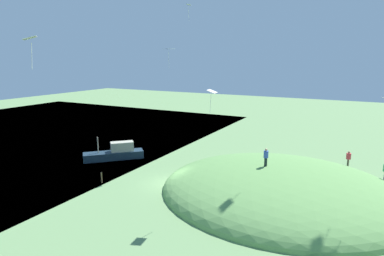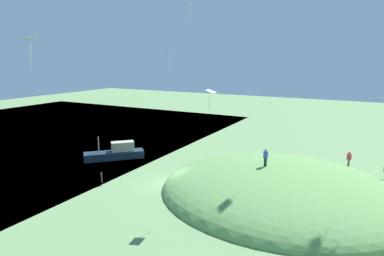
# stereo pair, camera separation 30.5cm
# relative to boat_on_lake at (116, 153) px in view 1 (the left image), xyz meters

# --- Properties ---
(ground_plane) EXTENTS (160.00, 160.00, 0.00)m
(ground_plane) POSITION_rel_boat_on_lake_xyz_m (10.22, -3.90, -0.73)
(ground_plane) COLOR #658B55
(grass_hill) EXTENTS (22.18, 19.61, 5.11)m
(grass_hill) POSITION_rel_boat_on_lake_xyz_m (20.40, -1.28, -0.73)
(grass_hill) COLOR #61934E
(grass_hill) RESTS_ON ground_plane
(boat_on_lake) EXTENTS (6.21, 6.30, 2.89)m
(boat_on_lake) POSITION_rel_boat_on_lake_xyz_m (0.00, 0.00, 0.00)
(boat_on_lake) COLOR #192C3A
(boat_on_lake) RESTS_ON lake_water
(person_with_child) EXTENTS (0.59, 0.59, 1.66)m
(person_with_child) POSITION_rel_boat_on_lake_xyz_m (19.03, -1.73, 2.84)
(person_with_child) COLOR black
(person_with_child) RESTS_ON grass_hill
(person_on_hilltop) EXTENTS (0.54, 0.54, 1.58)m
(person_on_hilltop) POSITION_rel_boat_on_lake_xyz_m (25.48, 5.84, 1.56)
(person_on_hilltop) COLOR brown
(person_on_hilltop) RESTS_ON grass_hill
(kite_3) EXTENTS (1.26, 1.02, 2.04)m
(kite_3) POSITION_rel_boat_on_lake_xyz_m (7.42, 0.75, 12.27)
(kite_3) COLOR white
(kite_9) EXTENTS (0.81, 1.07, 1.81)m
(kite_9) POSITION_rel_boat_on_lake_xyz_m (16.31, -7.61, 8.86)
(kite_9) COLOR white
(kite_10) EXTENTS (1.38, 1.35, 2.02)m
(kite_10) POSITION_rel_boat_on_lake_xyz_m (7.96, -16.27, 12.50)
(kite_10) COLOR silver
(kite_11) EXTENTS (0.76, 0.90, 1.90)m
(kite_11) POSITION_rel_boat_on_lake_xyz_m (6.96, 5.98, 17.41)
(kite_11) COLOR white
(mooring_post) EXTENTS (0.14, 0.14, 1.11)m
(mooring_post) POSITION_rel_boat_on_lake_xyz_m (4.15, -6.94, -0.17)
(mooring_post) COLOR brown
(mooring_post) RESTS_ON ground_plane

